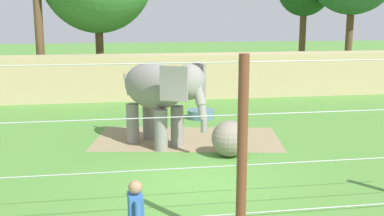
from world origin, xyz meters
The scene contains 7 objects.
ground_plane centered at (0.00, 0.00, 0.00)m, with size 120.00×120.00×0.00m, color #518938.
dirt_patch centered at (0.41, 4.23, 0.00)m, with size 6.23×3.22×0.01m, color #937F5B.
embankment_wall centered at (0.00, 12.36, 1.10)m, with size 36.00×1.80×2.19m, color tan.
elephant centered at (-0.57, 3.50, 1.82)m, with size 2.92×3.23×2.75m.
enrichment_ball centered at (1.35, 2.04, 0.54)m, with size 1.09×1.09×1.09m, color gray.
cable_fence centered at (0.07, -3.37, 1.78)m, with size 12.63×0.19×3.53m.
water_tub centered at (1.43, 7.30, 0.18)m, with size 1.10×1.10×0.35m.
Camera 1 is at (-1.92, -10.99, 4.17)m, focal length 43.48 mm.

